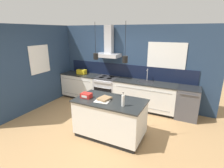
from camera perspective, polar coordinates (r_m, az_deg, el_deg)
name	(u,v)px	position (r m, az deg, el deg)	size (l,w,h in m)	color
ground_plane	(97,129)	(4.65, -4.98, -14.43)	(16.00, 16.00, 0.00)	#A87F51
wall_back	(126,64)	(5.87, 4.61, 6.52)	(5.60, 2.21, 2.60)	navy
wall_left	(43,66)	(6.19, -21.54, 5.45)	(0.08, 3.80, 2.60)	navy
counter_run_left	(82,85)	(6.61, -9.93, -0.48)	(1.41, 0.64, 0.91)	black
counter_run_sink	(145,96)	(5.60, 10.59, -3.78)	(1.93, 0.64, 1.29)	black
oven_range	(107,90)	(6.06, -1.68, -1.92)	(0.76, 0.66, 0.91)	#B5B5BA
dishwasher	(188,103)	(5.43, 23.47, -5.70)	(0.59, 0.65, 0.91)	#4C4C51
kitchen_island	(110,118)	(4.18, -0.64, -11.00)	(1.61, 0.90, 0.91)	black
bottle_on_island	(123,100)	(3.65, 3.63, -5.37)	(0.07, 0.07, 0.30)	silver
book_stack	(104,99)	(3.99, -2.49, -4.80)	(0.29, 0.33, 0.06)	beige
red_supply_box	(86,95)	(4.16, -8.37, -3.70)	(0.24, 0.18, 0.11)	red
paper_pile	(102,101)	(3.94, -3.23, -5.55)	(0.35, 0.29, 0.01)	silver
yellow_toolbox	(82,72)	(6.45, -9.89, 3.96)	(0.34, 0.18, 0.19)	gold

